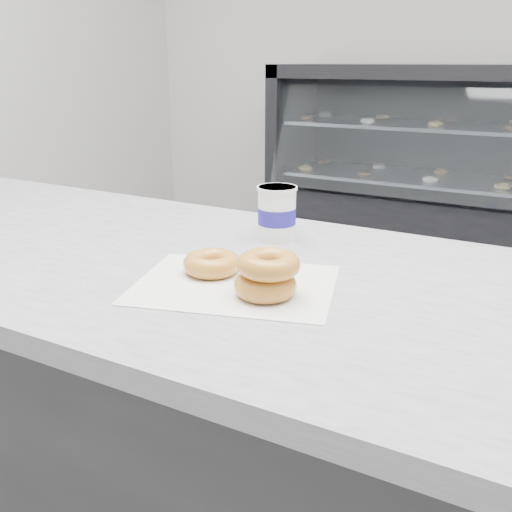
# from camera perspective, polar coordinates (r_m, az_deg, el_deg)

# --- Properties ---
(ground) EXTENTS (5.00, 5.00, 0.00)m
(ground) POSITION_cam_1_polar(r_m,az_deg,el_deg) (2.00, 8.18, -20.69)
(ground) COLOR gray
(ground) RESTS_ON ground
(counter) EXTENTS (3.06, 0.76, 0.90)m
(counter) POSITION_cam_1_polar(r_m,az_deg,el_deg) (1.29, -1.08, -20.40)
(counter) COLOR #333335
(counter) RESTS_ON ground
(display_case) EXTENTS (2.40, 0.74, 1.25)m
(display_case) POSITION_cam_1_polar(r_m,az_deg,el_deg) (3.70, 20.45, 5.60)
(display_case) COLOR black
(display_case) RESTS_ON ground
(wax_paper) EXTENTS (0.40, 0.34, 0.00)m
(wax_paper) POSITION_cam_1_polar(r_m,az_deg,el_deg) (0.99, -2.11, -2.84)
(wax_paper) COLOR silver
(wax_paper) RESTS_ON counter
(donut_single) EXTENTS (0.13, 0.13, 0.04)m
(donut_single) POSITION_cam_1_polar(r_m,az_deg,el_deg) (1.04, -4.45, -0.73)
(donut_single) COLOR gold
(donut_single) RESTS_ON wax_paper
(donut_stack) EXTENTS (0.13, 0.13, 0.07)m
(donut_stack) POSITION_cam_1_polar(r_m,az_deg,el_deg) (0.93, 1.10, -1.88)
(donut_stack) COLOR gold
(donut_stack) RESTS_ON wax_paper
(coffee_cup) EXTENTS (0.10, 0.10, 0.12)m
(coffee_cup) POSITION_cam_1_polar(r_m,az_deg,el_deg) (1.23, 2.10, 4.35)
(coffee_cup) COLOR white
(coffee_cup) RESTS_ON counter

